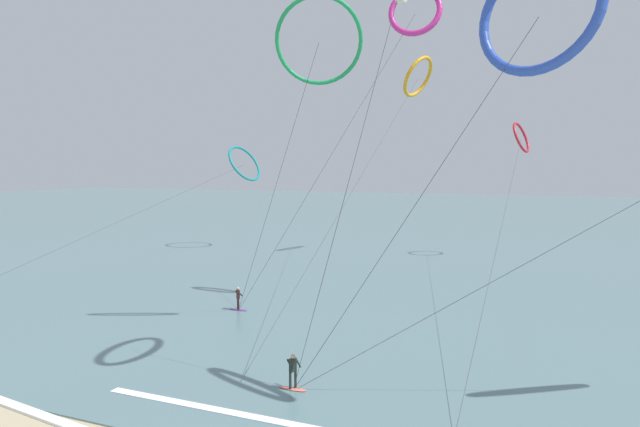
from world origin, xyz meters
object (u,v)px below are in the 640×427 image
object	(u,v)px
surfer_coral	(293,374)
kite_teal	(244,164)
surfer_violet	(238,300)
kite_cobalt	(539,12)
kite_emerald	(319,41)
kite_magenta	(415,11)
kite_crimson	(521,138)
kite_amber	(418,77)

from	to	relation	value
surfer_coral	kite_teal	xyz separation A→B (m)	(-25.39, 39.22, 10.09)
surfer_violet	kite_teal	world-z (taller)	kite_teal
surfer_violet	kite_cobalt	world-z (taller)	kite_cobalt
surfer_coral	kite_emerald	size ratio (longest dim) A/B	0.08
kite_magenta	kite_cobalt	world-z (taller)	kite_magenta
surfer_coral	kite_teal	world-z (taller)	kite_teal
surfer_violet	kite_cobalt	size ratio (longest dim) A/B	0.09
kite_magenta	kite_crimson	world-z (taller)	kite_magenta
kite_cobalt	kite_emerald	bearing A→B (deg)	171.97
kite_amber	surfer_coral	bearing A→B (deg)	20.06
kite_cobalt	kite_teal	world-z (taller)	kite_cobalt
kite_magenta	kite_cobalt	distance (m)	20.08
kite_teal	kite_amber	xyz separation A→B (m)	(21.59, 2.99, 10.02)
kite_crimson	kite_amber	bearing A→B (deg)	114.67
kite_magenta	kite_teal	world-z (taller)	kite_magenta
kite_magenta	kite_amber	world-z (taller)	kite_magenta
kite_cobalt	kite_amber	bearing A→B (deg)	133.18
kite_teal	surfer_coral	bearing A→B (deg)	-138.11
kite_amber	kite_crimson	size ratio (longest dim) A/B	0.93
kite_emerald	kite_amber	bearing A→B (deg)	-108.10
kite_cobalt	kite_crimson	distance (m)	43.55
surfer_violet	kite_teal	bearing A→B (deg)	168.06
kite_amber	surfer_violet	bearing A→B (deg)	3.62
kite_crimson	kite_emerald	distance (m)	36.99
surfer_violet	kite_emerald	world-z (taller)	kite_emerald
surfer_violet	kite_emerald	xyz separation A→B (m)	(7.46, -2.61, 17.34)
kite_magenta	kite_crimson	xyz separation A→B (m)	(6.28, 26.17, -8.01)
surfer_violet	kite_cobalt	xyz separation A→B (m)	(20.15, -10.67, 15.73)
kite_teal	kite_amber	world-z (taller)	kite_amber
kite_teal	kite_amber	bearing A→B (deg)	-73.14
surfer_coral	kite_emerald	bearing A→B (deg)	-129.68
surfer_violet	kite_amber	xyz separation A→B (m)	(6.11, 30.60, 20.11)
surfer_violet	surfer_coral	world-z (taller)	same
kite_magenta	kite_cobalt	bearing A→B (deg)	-67.39
surfer_violet	kite_crimson	bearing A→B (deg)	110.59
kite_amber	kite_emerald	distance (m)	33.35
surfer_coral	kite_magenta	distance (m)	27.78
surfer_violet	kite_crimson	distance (m)	39.31
surfer_coral	kite_cobalt	bearing A→B (deg)	130.45
kite_amber	kite_magenta	bearing A→B (deg)	26.97
kite_magenta	surfer_violet	bearing A→B (deg)	-154.55
kite_cobalt	kite_amber	xyz separation A→B (m)	(-14.04, 41.26, 4.38)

